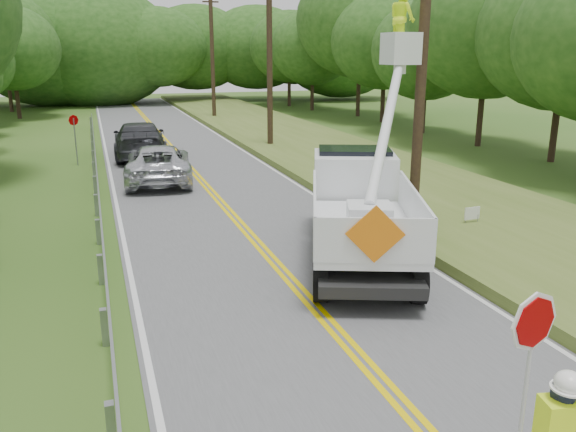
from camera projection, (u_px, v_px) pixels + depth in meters
name	position (u px, v px, depth m)	size (l,w,h in m)	color
road	(217.00, 199.00, 20.80)	(7.20, 96.00, 0.03)	#545456
guardrail	(97.00, 186.00, 20.26)	(0.18, 48.00, 0.77)	gray
utility_poles	(319.00, 46.00, 23.65)	(1.60, 43.30, 10.00)	black
tall_grass_verge	(395.00, 181.00, 22.93)	(7.00, 96.00, 0.30)	#4E6424
treeline_right	(438.00, 32.00, 34.12)	(11.89, 55.75, 11.91)	#332319
treeline_horizon	(124.00, 47.00, 57.72)	(56.05, 14.15, 11.85)	#1F4715
bucket_truck	(361.00, 190.00, 15.34)	(4.90, 7.23, 6.75)	black
suv_silver	(159.00, 163.00, 23.29)	(2.47, 5.36, 1.49)	silver
suv_darkgrey	(140.00, 140.00, 28.71)	(2.44, 5.99, 1.74)	#323438
stop_sign_permanent	(75.00, 132.00, 26.54)	(0.43, 0.28, 2.32)	gray
yard_sign	(472.00, 214.00, 16.81)	(0.52, 0.06, 0.75)	white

